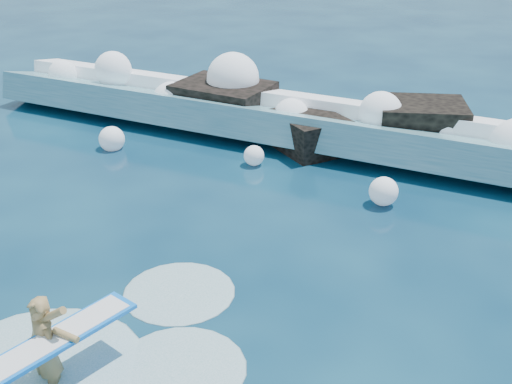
% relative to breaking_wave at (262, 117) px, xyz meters
% --- Properties ---
extents(ground, '(200.00, 200.00, 0.00)m').
position_rel_breaking_wave_xyz_m(ground, '(1.12, -7.80, -0.51)').
color(ground, '#07243E').
rests_on(ground, ground).
extents(breaking_wave, '(16.86, 2.68, 1.45)m').
position_rel_breaking_wave_xyz_m(breaking_wave, '(0.00, 0.00, 0.00)').
color(breaking_wave, teal).
rests_on(breaking_wave, ground).
extents(rock_cluster, '(8.41, 3.60, 1.54)m').
position_rel_breaking_wave_xyz_m(rock_cluster, '(1.22, 0.28, -0.02)').
color(rock_cluster, black).
rests_on(rock_cluster, ground).
extents(surfer_with_board, '(1.17, 2.89, 1.68)m').
position_rel_breaking_wave_xyz_m(surfer_with_board, '(1.68, -10.46, 0.11)').
color(surfer_with_board, '#A5834D').
rests_on(surfer_with_board, ground).
extents(wave_spray, '(14.73, 4.66, 2.13)m').
position_rel_breaking_wave_xyz_m(wave_spray, '(0.34, 0.02, 0.45)').
color(wave_spray, white).
rests_on(wave_spray, ground).
extents(surf_foam, '(8.82, 5.70, 0.16)m').
position_rel_breaking_wave_xyz_m(surf_foam, '(1.04, -10.09, -0.51)').
color(surf_foam, silver).
rests_on(surf_foam, ground).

